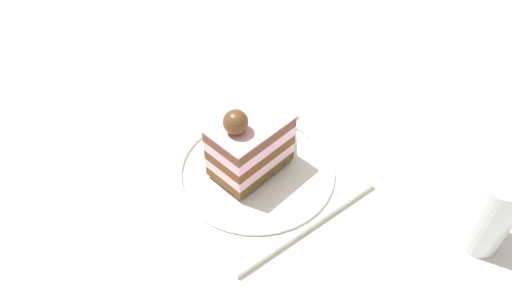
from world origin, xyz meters
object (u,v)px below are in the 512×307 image
at_px(drink_glass_near, 488,216).
at_px(cake_slice, 247,145).
at_px(whipped_cream_dollop, 244,117).
at_px(fork, 291,129).
at_px(dessert_plate, 256,172).

bearing_deg(drink_glass_near, cake_slice, -137.96).
relative_size(whipped_cream_dollop, fork, 0.48).
bearing_deg(cake_slice, whipped_cream_dollop, 155.68).
relative_size(dessert_plate, drink_glass_near, 2.37).
xyz_separation_m(dessert_plate, whipped_cream_dollop, (-0.09, 0.02, 0.03)).
relative_size(dessert_plate, cake_slice, 2.19).
height_order(cake_slice, fork, cake_slice).
relative_size(fork, drink_glass_near, 0.79).
distance_m(cake_slice, whipped_cream_dollop, 0.09).
distance_m(cake_slice, fork, 0.11).
relative_size(cake_slice, whipped_cream_dollop, 2.82).
height_order(dessert_plate, drink_glass_near, drink_glass_near).
height_order(whipped_cream_dollop, fork, whipped_cream_dollop).
bearing_deg(whipped_cream_dollop, drink_glass_near, 29.22).
relative_size(dessert_plate, whipped_cream_dollop, 6.19).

